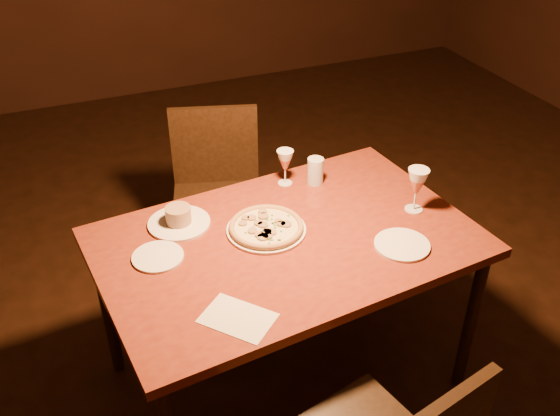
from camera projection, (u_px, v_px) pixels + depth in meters
name	position (u px, v px, depth m)	size (l,w,h in m)	color
floor	(336.00, 378.00, 2.78)	(7.00, 7.00, 0.00)	black
dining_table	(287.00, 252.00, 2.42)	(1.50, 1.05, 0.76)	maroon
chair_far	(217.00, 190.00, 3.14)	(0.54, 0.54, 0.90)	black
pizza_plate	(266.00, 227.00, 2.41)	(0.31, 0.31, 0.03)	white
ramekin_saucer	(179.00, 219.00, 2.44)	(0.25, 0.25, 0.08)	white
wine_glass_far	(285.00, 167.00, 2.67)	(0.07, 0.07, 0.16)	#C16850
wine_glass_right	(416.00, 190.00, 2.49)	(0.09, 0.09, 0.19)	#C16850
water_tumbler	(315.00, 171.00, 2.69)	(0.07, 0.07, 0.12)	silver
side_plate_left	(158.00, 257.00, 2.28)	(0.19, 0.19, 0.01)	white
side_plate_near	(402.00, 245.00, 2.34)	(0.21, 0.21, 0.01)	white
menu_card	(238.00, 318.00, 2.02)	(0.16, 0.23, 0.00)	beige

